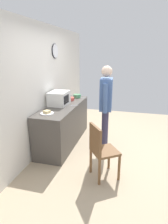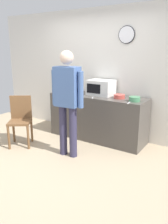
{
  "view_description": "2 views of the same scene",
  "coord_description": "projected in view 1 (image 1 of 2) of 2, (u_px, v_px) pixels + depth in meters",
  "views": [
    {
      "loc": [
        -3.69,
        -0.28,
        2.04
      ],
      "look_at": [
        0.23,
        0.75,
        0.77
      ],
      "focal_mm": 30.85,
      "sensor_mm": 36.0,
      "label": 1
    },
    {
      "loc": [
        2.41,
        -2.69,
        1.81
      ],
      "look_at": [
        0.16,
        0.76,
        0.67
      ],
      "focal_mm": 36.86,
      "sensor_mm": 36.0,
      "label": 2
    }
  ],
  "objects": [
    {
      "name": "cereal_bowl",
      "position": [
        77.0,
        96.0,
        4.99
      ],
      "size": [
        0.2,
        0.2,
        0.08
      ],
      "primitive_type": "cylinder",
      "color": "#4C8E60",
      "rests_on": "kitchen_counter"
    },
    {
      "name": "microwave",
      "position": [
        59.0,
        98.0,
        4.28
      ],
      "size": [
        0.5,
        0.39,
        0.3
      ],
      "color": "silver",
      "rests_on": "kitchen_counter"
    },
    {
      "name": "kitchen_counter",
      "position": [
        64.0,
        124.0,
        4.42
      ],
      "size": [
        1.97,
        0.62,
        0.9
      ],
      "primitive_type": "cube",
      "color": "#4C4742",
      "rests_on": "ground_plane"
    },
    {
      "name": "ground_plane",
      "position": [
        115.0,
        152.0,
        4.08
      ],
      "size": [
        6.0,
        6.0,
        0.0
      ],
      "primitive_type": "plane",
      "color": "tan"
    },
    {
      "name": "person_standing",
      "position": [
        106.0,
        102.0,
        3.98
      ],
      "size": [
        0.59,
        0.27,
        1.78
      ],
      "color": "#322F4C",
      "rests_on": "ground_plane"
    },
    {
      "name": "fork_utensil",
      "position": [
        84.0,
        98.0,
        4.93
      ],
      "size": [
        0.05,
        0.17,
        0.01
      ],
      "primitive_type": "cube",
      "rotation": [
        0.0,
        0.0,
        1.73
      ],
      "color": "silver",
      "rests_on": "kitchen_counter"
    },
    {
      "name": "sandwich_plate",
      "position": [
        47.0,
        113.0,
        3.69
      ],
      "size": [
        0.26,
        0.26,
        0.07
      ],
      "color": "white",
      "rests_on": "kitchen_counter"
    },
    {
      "name": "wooden_chair",
      "position": [
        101.0,
        149.0,
        3.13
      ],
      "size": [
        0.56,
        0.56,
        0.94
      ],
      "color": "brown",
      "rests_on": "ground_plane"
    },
    {
      "name": "back_wall",
      "position": [
        43.0,
        88.0,
        4.08
      ],
      "size": [
        5.4,
        0.13,
        2.6
      ],
      "color": "silver",
      "rests_on": "ground_plane"
    },
    {
      "name": "salad_bowl",
      "position": [
        70.0,
        99.0,
        4.7
      ],
      "size": [
        0.21,
        0.21,
        0.07
      ],
      "primitive_type": "cylinder",
      "color": "#C64C42",
      "rests_on": "kitchen_counter"
    },
    {
      "name": "spoon_utensil",
      "position": [
        74.0,
        105.0,
        4.25
      ],
      "size": [
        0.1,
        0.16,
        0.01
      ],
      "primitive_type": "cube",
      "rotation": [
        0.0,
        0.0,
        2.07
      ],
      "color": "silver",
      "rests_on": "kitchen_counter"
    }
  ]
}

